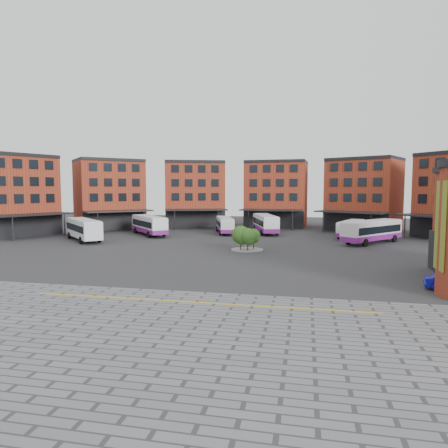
% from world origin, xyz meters
% --- Properties ---
extents(ground, '(160.00, 160.00, 0.00)m').
position_xyz_m(ground, '(0.00, 0.00, 0.00)').
color(ground, '#28282B').
rests_on(ground, ground).
extents(paving_zone, '(50.00, 22.00, 0.02)m').
position_xyz_m(paving_zone, '(2.00, -22.00, 0.01)').
color(paving_zone, slate).
rests_on(paving_zone, ground).
extents(yellow_line, '(26.00, 0.15, 0.02)m').
position_xyz_m(yellow_line, '(2.00, -14.00, 0.03)').
color(yellow_line, gold).
rests_on(yellow_line, paving_zone).
extents(main_building, '(94.14, 42.48, 14.60)m').
position_xyz_m(main_building, '(-4.77, 38.25, 7.23)').
color(main_building, maroon).
rests_on(main_building, ground).
extents(tree_island, '(4.40, 4.40, 3.41)m').
position_xyz_m(tree_island, '(1.88, 11.48, 1.88)').
color(tree_island, gray).
rests_on(tree_island, ground).
extents(bus_a, '(10.66, 10.73, 3.48)m').
position_xyz_m(bus_a, '(-25.52, 16.71, 2.07)').
color(bus_a, silver).
rests_on(bus_a, ground).
extents(bus_b, '(10.12, 11.20, 3.47)m').
position_xyz_m(bus_b, '(-18.13, 26.29, 1.88)').
color(bus_b, white).
rests_on(bus_b, ground).
extents(bus_c, '(5.51, 10.98, 3.02)m').
position_xyz_m(bus_c, '(-5.19, 31.92, 1.64)').
color(bus_c, silver).
rests_on(bus_c, ground).
extents(bus_d, '(6.21, 12.70, 3.49)m').
position_xyz_m(bus_d, '(2.32, 33.58, 1.89)').
color(bus_d, white).
rests_on(bus_d, ground).
extents(bus_e, '(5.73, 10.54, 2.91)m').
position_xyz_m(bus_e, '(17.49, 29.87, 1.58)').
color(bus_e, silver).
rests_on(bus_e, ground).
extents(bus_f, '(10.34, 11.47, 3.55)m').
position_xyz_m(bus_f, '(19.89, 22.74, 1.92)').
color(bus_f, silver).
rests_on(bus_f, ground).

